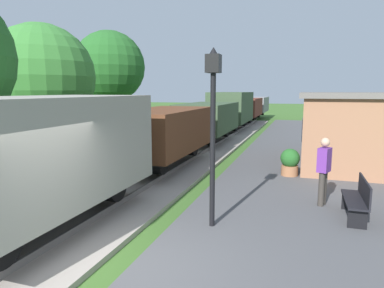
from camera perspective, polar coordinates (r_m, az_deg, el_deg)
ground_plane at (r=6.19m, az=-12.59°, el=-21.42°), size 160.00×160.00×0.00m
track_ballast at (r=7.56m, az=-29.14°, el=-16.01°), size 3.80×60.00×0.12m
rail_near at (r=7.03m, az=-25.05°, el=-16.46°), size 0.07×60.00×0.14m
freight_train at (r=22.35m, az=4.55°, el=4.77°), size 2.50×39.20×2.72m
station_hut at (r=14.50m, az=24.28°, el=2.37°), size 3.50×5.80×2.78m
bench_near_hut at (r=8.56m, az=25.90°, el=-8.17°), size 0.42×1.50×0.91m
bench_down_platform at (r=19.89m, az=21.50°, el=1.40°), size 0.42×1.50×0.91m
person_waiting at (r=9.11m, az=21.08°, el=-3.87°), size 0.36×0.44×1.71m
potted_planter at (r=12.04m, az=16.00°, el=-2.85°), size 0.64×0.64×0.92m
lamp_post_near at (r=6.97m, az=3.52°, el=6.41°), size 0.28×0.28×3.70m
tree_trackside_far at (r=16.78m, az=-23.71°, el=10.20°), size 4.61×4.61×6.01m
tree_field_left at (r=24.46m, az=-13.58°, el=12.38°), size 4.80×4.80×7.10m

